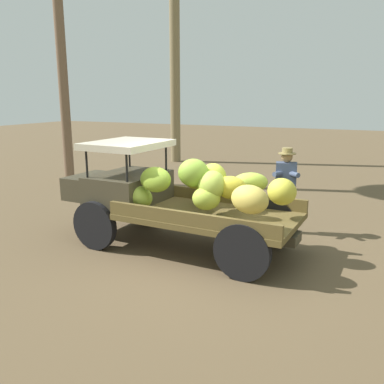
{
  "coord_description": "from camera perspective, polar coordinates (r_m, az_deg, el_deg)",
  "views": [
    {
      "loc": [
        -2.57,
        6.22,
        2.7
      ],
      "look_at": [
        0.4,
        -0.11,
        1.06
      ],
      "focal_mm": 38.32,
      "sensor_mm": 36.0,
      "label": 1
    }
  ],
  "objects": [
    {
      "name": "ground_plane",
      "position": [
        7.25,
        2.51,
        -8.67
      ],
      "size": [
        60.0,
        60.0,
        0.0
      ],
      "primitive_type": "plane",
      "color": "brown"
    },
    {
      "name": "truck",
      "position": [
        7.4,
        -3.16,
        -0.46
      ],
      "size": [
        4.53,
        1.97,
        1.88
      ],
      "rotation": [
        0.0,
        0.0,
        -0.04
      ],
      "color": "#403A29",
      "rests_on": "ground"
    },
    {
      "name": "farmer",
      "position": [
        8.32,
        12.88,
        0.95
      ],
      "size": [
        0.53,
        0.49,
        1.72
      ],
      "rotation": [
        0.0,
        0.0,
        1.79
      ],
      "color": "#47474C",
      "rests_on": "ground"
    }
  ]
}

